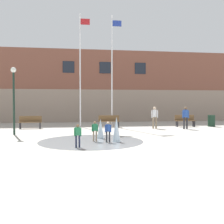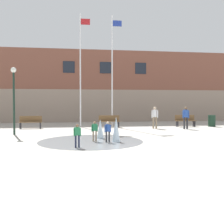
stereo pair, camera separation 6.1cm
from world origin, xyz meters
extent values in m
plane|color=#B2ADA3|center=(0.00, 0.00, 0.00)|extent=(100.00, 100.00, 0.00)
cube|color=gray|center=(0.00, 19.52, 1.58)|extent=(36.00, 6.00, 3.15)
cube|color=brown|center=(0.00, 19.52, 5.08)|extent=(36.00, 6.00, 3.85)
cube|color=#1E232D|center=(-3.50, 16.50, 5.27)|extent=(1.10, 0.06, 1.10)
cube|color=#1E232D|center=(0.00, 16.50, 5.27)|extent=(1.10, 0.06, 1.10)
cube|color=#1E232D|center=(3.50, 16.50, 5.27)|extent=(1.10, 0.06, 1.10)
cylinder|color=gray|center=(-2.19, 3.95, 0.00)|extent=(5.09, 5.09, 0.01)
cone|color=silver|center=(-1.63, 4.90, 0.52)|extent=(0.37, 0.37, 1.03)
cone|color=silver|center=(-0.99, 3.59, 0.60)|extent=(0.39, 0.39, 1.20)
cube|color=#28282D|center=(-6.86, 10.81, 0.22)|extent=(0.06, 0.40, 0.44)
cube|color=#28282D|center=(-5.46, 10.81, 0.22)|extent=(0.06, 0.40, 0.44)
cube|color=brown|center=(-6.16, 10.81, 0.47)|extent=(1.60, 0.44, 0.05)
cube|color=brown|center=(-6.16, 11.01, 0.70)|extent=(1.60, 0.04, 0.42)
cube|color=#28282D|center=(-1.06, 10.89, 0.22)|extent=(0.06, 0.40, 0.44)
cube|color=#28282D|center=(0.34, 10.89, 0.22)|extent=(0.06, 0.40, 0.44)
cube|color=brown|center=(-0.36, 10.89, 0.47)|extent=(1.60, 0.44, 0.05)
cube|color=brown|center=(-0.36, 11.09, 0.70)|extent=(1.60, 0.04, 0.42)
cube|color=#28282D|center=(4.96, 10.66, 0.22)|extent=(0.06, 0.40, 0.44)
cube|color=#28282D|center=(6.36, 10.66, 0.22)|extent=(0.06, 0.40, 0.44)
cube|color=brown|center=(5.66, 10.66, 0.47)|extent=(1.60, 0.44, 0.05)
cube|color=brown|center=(5.66, 10.86, 0.70)|extent=(1.60, 0.04, 0.42)
cylinder|color=#28282D|center=(4.76, 8.88, 0.42)|extent=(0.12, 0.12, 0.84)
cylinder|color=#28282D|center=(4.98, 8.88, 0.42)|extent=(0.12, 0.12, 0.84)
cube|color=#284C9E|center=(4.87, 8.88, 1.11)|extent=(0.23, 0.36, 0.54)
sphere|color=brown|center=(4.87, 8.88, 1.48)|extent=(0.21, 0.21, 0.21)
cylinder|color=#284C9E|center=(4.66, 8.88, 1.05)|extent=(0.08, 0.08, 0.55)
cylinder|color=#284C9E|center=(5.08, 8.88, 1.05)|extent=(0.08, 0.08, 0.55)
cylinder|color=#89755B|center=(-2.08, 3.84, 0.26)|extent=(0.07, 0.07, 0.52)
cylinder|color=#89755B|center=(-1.94, 3.84, 0.26)|extent=(0.07, 0.07, 0.52)
cube|color=#237547|center=(-2.01, 3.84, 0.69)|extent=(0.23, 0.16, 0.33)
sphere|color=#997051|center=(-2.01, 3.84, 0.92)|extent=(0.13, 0.13, 0.13)
cylinder|color=#237547|center=(-2.14, 3.84, 0.65)|extent=(0.05, 0.05, 0.34)
cylinder|color=#237547|center=(-1.88, 3.84, 0.65)|extent=(0.05, 0.05, 0.34)
cylinder|color=#1E233D|center=(-2.93, 2.21, 0.26)|extent=(0.07, 0.07, 0.52)
cylinder|color=#1E233D|center=(-2.79, 2.21, 0.26)|extent=(0.07, 0.07, 0.52)
cube|color=#237547|center=(-2.86, 2.21, 0.69)|extent=(0.24, 0.19, 0.33)
sphere|color=brown|center=(-2.86, 2.21, 0.92)|extent=(0.13, 0.13, 0.13)
cylinder|color=#237547|center=(-2.99, 2.21, 0.65)|extent=(0.05, 0.05, 0.34)
cylinder|color=#237547|center=(-2.73, 2.21, 0.65)|extent=(0.05, 0.05, 0.34)
cylinder|color=#89755B|center=(2.69, 9.55, 0.42)|extent=(0.12, 0.12, 0.84)
cylinder|color=#89755B|center=(2.91, 9.55, 0.42)|extent=(0.12, 0.12, 0.84)
cube|color=white|center=(2.80, 9.55, 1.11)|extent=(0.34, 0.39, 0.54)
sphere|color=beige|center=(2.80, 9.55, 1.48)|extent=(0.21, 0.21, 0.21)
cylinder|color=white|center=(2.59, 9.55, 1.05)|extent=(0.08, 0.08, 0.55)
cylinder|color=white|center=(3.01, 9.55, 1.05)|extent=(0.08, 0.08, 0.55)
cylinder|color=#28282D|center=(-1.48, 3.46, 0.26)|extent=(0.07, 0.07, 0.52)
cylinder|color=#28282D|center=(-1.35, 3.46, 0.26)|extent=(0.07, 0.07, 0.52)
cube|color=#284C9E|center=(-1.42, 3.46, 0.69)|extent=(0.19, 0.24, 0.33)
sphere|color=beige|center=(-1.42, 3.46, 0.92)|extent=(0.13, 0.13, 0.13)
cylinder|color=#284C9E|center=(-1.55, 3.46, 0.65)|extent=(0.05, 0.05, 0.34)
cylinder|color=#284C9E|center=(-1.29, 3.46, 0.65)|extent=(0.05, 0.05, 0.34)
cylinder|color=silver|center=(-2.53, 11.48, 4.34)|extent=(0.10, 0.10, 8.69)
cube|color=#B21E23|center=(-2.13, 11.48, 8.06)|extent=(0.70, 0.02, 0.45)
cylinder|color=silver|center=(-0.06, 11.48, 4.33)|extent=(0.10, 0.10, 8.66)
cube|color=#233893|center=(0.34, 11.48, 8.04)|extent=(0.70, 0.02, 0.45)
cylinder|color=#192D23|center=(-6.51, 7.25, 1.82)|extent=(0.12, 0.12, 3.64)
sphere|color=white|center=(-6.51, 7.25, 3.80)|extent=(0.32, 0.32, 0.32)
cylinder|color=#193323|center=(7.75, 10.49, 0.45)|extent=(0.56, 0.56, 0.90)
camera|label=1|loc=(-3.02, -8.80, 1.89)|focal=42.00mm
camera|label=2|loc=(-2.96, -8.81, 1.89)|focal=42.00mm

